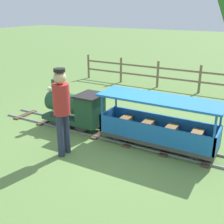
# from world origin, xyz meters

# --- Properties ---
(ground_plane) EXTENTS (60.00, 60.00, 0.00)m
(ground_plane) POSITION_xyz_m (0.00, 0.00, 0.00)
(ground_plane) COLOR #608442
(track) EXTENTS (0.68, 6.05, 0.04)m
(track) POSITION_xyz_m (0.00, 0.27, 0.02)
(track) COLOR gray
(track) RESTS_ON ground_plane
(locomotive) EXTENTS (0.64, 1.44, 1.02)m
(locomotive) POSITION_xyz_m (0.00, 1.31, 0.49)
(locomotive) COLOR #1E472D
(locomotive) RESTS_ON ground_plane
(passenger_car) EXTENTS (0.74, 2.35, 0.97)m
(passenger_car) POSITION_xyz_m (0.00, -0.63, 0.42)
(passenger_car) COLOR #3F3F3F
(passenger_car) RESTS_ON ground_plane
(conductor_person) EXTENTS (0.30, 0.30, 1.62)m
(conductor_person) POSITION_xyz_m (-1.11, 0.77, 0.96)
(conductor_person) COLOR #282D47
(conductor_person) RESTS_ON ground_plane
(fence_section) EXTENTS (0.08, 7.13, 0.90)m
(fence_section) POSITION_xyz_m (4.21, 0.27, 0.48)
(fence_section) COLOR #756047
(fence_section) RESTS_ON ground_plane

